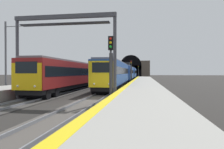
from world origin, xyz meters
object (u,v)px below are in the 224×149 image
Objects in this scene: train_main_approaching at (126,73)px; railway_signal_near at (111,63)px; railway_signal_far at (138,70)px; catenary_mast_near at (6,56)px; train_adjacent_platform at (103,73)px; overhead_signal_gantry at (64,35)px; railway_signal_mid at (131,70)px.

railway_signal_near reaches higher than train_main_approaching.
catenary_mast_near reaches higher than railway_signal_far.
railway_signal_near is 0.94× the size of railway_signal_far.
train_adjacent_platform is (-3.91, 5.14, -0.05)m from train_main_approaching.
railway_signal_near is 5.26m from overhead_signal_gantry.
train_main_approaching reaches higher than railway_signal_mid.
train_main_approaching is 34.83m from railway_signal_near.
railway_signal_mid is at bearing 47.52° from train_adjacent_platform.
railway_signal_far reaches higher than train_main_approaching.
train_main_approaching is at bearing -170.24° from railway_signal_mid.
overhead_signal_gantry is at bearing -118.46° from catenary_mast_near.
railway_signal_near is 77.08m from railway_signal_far.
railway_signal_near reaches higher than railway_signal_mid.
railway_signal_mid is at bearing 0.00° from railway_signal_far.
train_main_approaching is at bearing 127.35° from train_adjacent_platform.
railway_signal_mid is 22.48m from catenary_mast_near.
overhead_signal_gantry is at bearing -110.55° from railway_signal_near.
railway_signal_far is (77.08, -0.00, 0.18)m from railway_signal_near.
railway_signal_near is 0.61× the size of catenary_mast_near.
railway_signal_mid is 23.45m from overhead_signal_gantry.
catenary_mast_near is at bearing -10.85° from railway_signal_far.
overhead_signal_gantry is at bearing 5.17° from train_adjacent_platform.
train_adjacent_platform is 25.24m from catenary_mast_near.
railway_signal_mid is at bearing 9.14° from train_main_approaching.
train_main_approaching is at bearing -22.63° from catenary_mast_near.
catenary_mast_near reaches higher than railway_signal_near.
train_main_approaching is 11.09× the size of railway_signal_far.
train_main_approaching is 6.63× the size of overhead_signal_gantry.
train_adjacent_platform is at bearing -8.51° from railway_signal_far.
catenary_mast_near is at bearing -37.04° from railway_signal_mid.
railway_signal_far is 0.60× the size of overhead_signal_gantry.
overhead_signal_gantry is (-22.88, 4.34, 2.81)m from railway_signal_mid.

